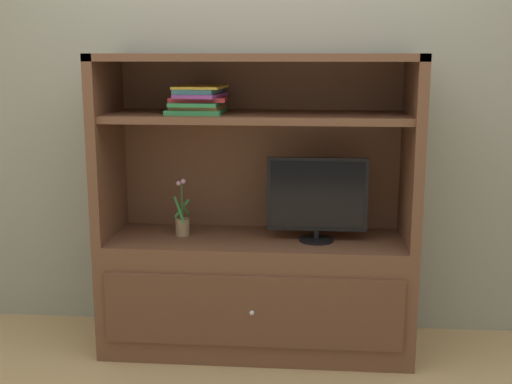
{
  "coord_description": "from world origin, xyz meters",
  "views": [
    {
      "loc": [
        0.27,
        -2.83,
        1.51
      ],
      "look_at": [
        0.0,
        0.35,
        0.84
      ],
      "focal_mm": 46.17,
      "sensor_mm": 36.0,
      "label": 1
    }
  ],
  "objects_px": {
    "media_console": "(257,258)",
    "magazine_stack": "(198,100)",
    "tv_monitor": "(317,198)",
    "potted_plant": "(182,223)"
  },
  "relations": [
    {
      "from": "media_console",
      "to": "magazine_stack",
      "type": "xyz_separation_m",
      "value": [
        -0.29,
        -0.01,
        0.81
      ]
    },
    {
      "from": "magazine_stack",
      "to": "media_console",
      "type": "bearing_deg",
      "value": 1.68
    },
    {
      "from": "media_console",
      "to": "potted_plant",
      "type": "height_order",
      "value": "media_console"
    },
    {
      "from": "media_console",
      "to": "magazine_stack",
      "type": "height_order",
      "value": "media_console"
    },
    {
      "from": "potted_plant",
      "to": "media_console",
      "type": "bearing_deg",
      "value": -1.06
    },
    {
      "from": "magazine_stack",
      "to": "tv_monitor",
      "type": "bearing_deg",
      "value": -2.87
    },
    {
      "from": "media_console",
      "to": "tv_monitor",
      "type": "bearing_deg",
      "value": -7.2
    },
    {
      "from": "potted_plant",
      "to": "tv_monitor",
      "type": "bearing_deg",
      "value": -3.76
    },
    {
      "from": "tv_monitor",
      "to": "potted_plant",
      "type": "relative_size",
      "value": 1.67
    },
    {
      "from": "media_console",
      "to": "potted_plant",
      "type": "xyz_separation_m",
      "value": [
        -0.39,
        0.01,
        0.17
      ]
    }
  ]
}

